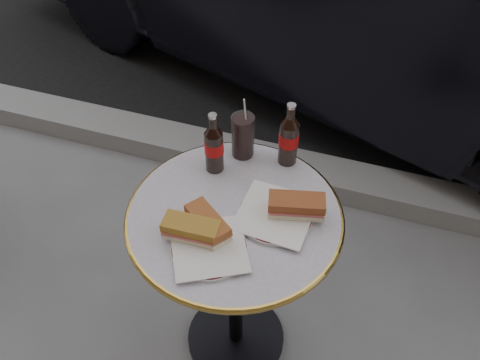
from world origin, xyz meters
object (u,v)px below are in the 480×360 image
(plate_left, at_px, (209,249))
(plate_right, at_px, (275,215))
(cola_bottle_right, at_px, (289,134))
(cola_bottle_left, at_px, (214,142))
(bistro_table, at_px, (235,286))
(cola_glass, at_px, (243,136))

(plate_left, distance_m, plate_right, 0.21)
(plate_right, xyz_separation_m, cola_bottle_right, (-0.03, 0.23, 0.10))
(plate_left, bearing_deg, cola_bottle_left, 107.37)
(plate_left, xyz_separation_m, cola_bottle_right, (0.11, 0.40, 0.10))
(plate_left, bearing_deg, plate_right, 51.24)
(bistro_table, height_order, cola_bottle_left, cola_bottle_left)
(bistro_table, distance_m, cola_glass, 0.51)
(bistro_table, xyz_separation_m, cola_glass, (-0.06, 0.24, 0.44))
(plate_left, relative_size, cola_bottle_left, 0.98)
(cola_bottle_right, bearing_deg, cola_bottle_left, -153.45)
(bistro_table, relative_size, cola_bottle_left, 3.51)
(cola_bottle_left, bearing_deg, cola_glass, 55.49)
(plate_left, distance_m, cola_bottle_right, 0.43)
(cola_glass, bearing_deg, plate_left, -85.14)
(bistro_table, bearing_deg, cola_bottle_left, 126.57)
(bistro_table, height_order, plate_left, plate_left)
(bistro_table, bearing_deg, cola_bottle_right, 71.62)
(cola_bottle_right, relative_size, cola_glass, 1.48)
(plate_right, bearing_deg, cola_bottle_right, 96.68)
(bistro_table, relative_size, cola_bottle_right, 3.37)
(cola_bottle_right, bearing_deg, bistro_table, -108.38)
(plate_right, bearing_deg, plate_left, -128.76)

